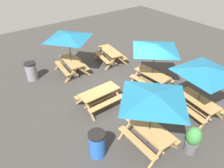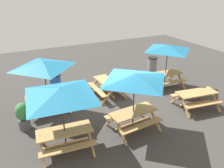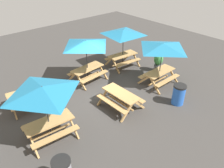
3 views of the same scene
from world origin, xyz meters
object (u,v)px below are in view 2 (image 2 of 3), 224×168
picnic_table_2 (135,81)px  potted_plant_0 (23,115)px  trash_bin_blue (56,83)px  picnic_table_0 (44,68)px  picnic_table_1 (107,85)px  picnic_table_5 (168,51)px  picnic_table_3 (61,97)px  trash_bin_gray (152,65)px  picnic_table_4 (196,96)px

picnic_table_2 → potted_plant_0: size_ratio=2.11×
picnic_table_2 → trash_bin_blue: 5.11m
picnic_table_0 → picnic_table_1: picnic_table_0 is taller
picnic_table_1 → picnic_table_2: size_ratio=0.78×
picnic_table_2 → picnic_table_5: bearing=-148.9°
picnic_table_3 → trash_bin_gray: picnic_table_3 is taller
picnic_table_1 → picnic_table_3: bearing=-46.0°
picnic_table_2 → picnic_table_3: bearing=-4.2°
picnic_table_0 → picnic_table_4: 6.70m
picnic_table_1 → picnic_table_3: 4.40m
picnic_table_2 → picnic_table_4: size_ratio=1.18×
picnic_table_5 → picnic_table_3: bearing=27.7°
picnic_table_0 → picnic_table_3: bearing=89.7°
picnic_table_1 → picnic_table_4: bearing=45.9°
picnic_table_4 → picnic_table_5: size_ratio=0.85×
trash_bin_gray → picnic_table_2: bearing=47.4°
trash_bin_blue → picnic_table_4: bearing=140.2°
trash_bin_gray → picnic_table_1: bearing=22.7°
picnic_table_1 → trash_bin_blue: trash_bin_blue is taller
potted_plant_0 → picnic_table_4: bearing=166.4°
picnic_table_4 → trash_bin_gray: trash_bin_gray is taller
picnic_table_3 → picnic_table_5: bearing=-151.8°
picnic_table_1 → picnic_table_4: same height
picnic_table_1 → picnic_table_3: (2.92, 2.96, 1.43)m
picnic_table_4 → potted_plant_0: size_ratio=1.79×
picnic_table_5 → trash_bin_blue: size_ratio=2.38×
picnic_table_4 → picnic_table_5: (-0.23, -2.45, 1.43)m
picnic_table_0 → picnic_table_1: bearing=-177.1°
picnic_table_2 → picnic_table_5: size_ratio=1.00×
picnic_table_4 → trash_bin_blue: 6.85m
picnic_table_2 → potted_plant_0: bearing=-30.5°
picnic_table_0 → picnic_table_2: (-2.62, 2.79, 0.00)m
picnic_table_3 → picnic_table_5: size_ratio=1.21×
picnic_table_5 → trash_bin_blue: bearing=-14.2°
picnic_table_4 → trash_bin_blue: trash_bin_blue is taller
picnic_table_3 → potted_plant_0: (1.11, -1.84, -1.39)m
picnic_table_5 → potted_plant_0: bearing=10.9°
picnic_table_4 → trash_bin_gray: 4.56m
potted_plant_0 → picnic_table_5: bearing=-174.2°
trash_bin_gray → potted_plant_0: (7.97, 2.77, 0.10)m
picnic_table_2 → picnic_table_3: size_ratio=0.83×
picnic_table_1 → picnic_table_5: bearing=82.1°
picnic_table_4 → trash_bin_blue: bearing=-31.2°
picnic_table_4 → trash_bin_gray: bearing=-92.4°
picnic_table_3 → picnic_table_4: 6.16m
picnic_table_0 → picnic_table_2: size_ratio=1.00×
picnic_table_3 → picnic_table_1: bearing=-129.0°
picnic_table_3 → picnic_table_5: 6.73m
picnic_table_4 → picnic_table_0: bearing=-15.5°
potted_plant_0 → picnic_table_2: bearing=154.0°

